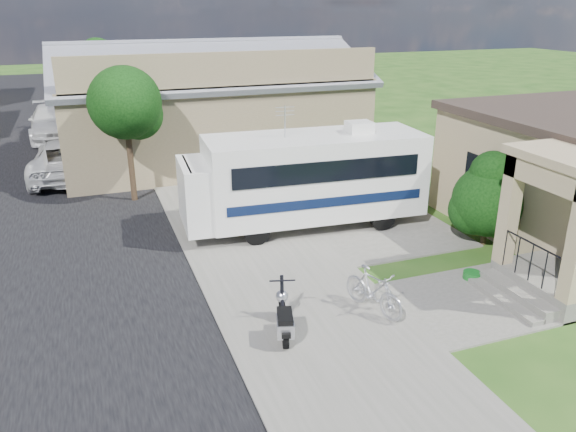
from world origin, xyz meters
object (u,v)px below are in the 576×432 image
object	(u,v)px
motorhome	(306,177)
bicycle	(373,293)
shrub	(489,197)
garden_hose	(472,277)
scooter	(284,318)
pickup_truck	(68,158)
van	(53,122)

from	to	relation	value
motorhome	bicycle	size ratio (longest dim) A/B	4.33
shrub	garden_hose	xyz separation A→B (m)	(-1.78, -1.81, -1.29)
scooter	garden_hose	xyz separation A→B (m)	(5.22, 0.79, -0.36)
pickup_truck	garden_hose	bearing A→B (deg)	130.94
shrub	scooter	distance (m)	7.53
motorhome	garden_hose	bearing A→B (deg)	-58.57
shrub	scooter	world-z (taller)	shrub
bicycle	garden_hose	distance (m)	3.15
bicycle	garden_hose	bearing A→B (deg)	-7.56
van	garden_hose	size ratio (longest dim) A/B	12.66
bicycle	van	bearing A→B (deg)	90.27
bicycle	garden_hose	world-z (taller)	bicycle
bicycle	van	world-z (taller)	van
pickup_truck	van	world-z (taller)	van
shrub	garden_hose	bearing A→B (deg)	-134.53
motorhome	shrub	distance (m)	5.23
pickup_truck	van	distance (m)	7.55
scooter	bicycle	bearing A→B (deg)	21.96
shrub	pickup_truck	distance (m)	15.66
motorhome	shrub	bearing A→B (deg)	-30.93
bicycle	scooter	bearing A→B (deg)	168.04
motorhome	pickup_truck	world-z (taller)	motorhome
van	garden_hose	distance (m)	22.72
pickup_truck	garden_hose	distance (m)	15.88
shrub	garden_hose	distance (m)	2.85
van	motorhome	bearing A→B (deg)	-65.88
shrub	scooter	bearing A→B (deg)	-159.62
garden_hose	pickup_truck	bearing A→B (deg)	125.79
scooter	bicycle	size ratio (longest dim) A/B	0.90
motorhome	van	world-z (taller)	motorhome
pickup_truck	bicycle	bearing A→B (deg)	119.95
scooter	garden_hose	world-z (taller)	scooter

